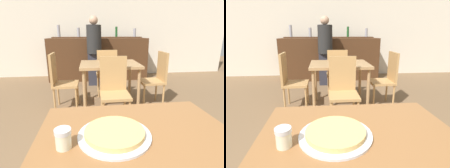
{
  "view_description": "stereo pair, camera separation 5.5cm",
  "coord_description": "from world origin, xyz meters",
  "views": [
    {
      "loc": [
        -0.23,
        -0.77,
        1.24
      ],
      "look_at": [
        -0.06,
        0.55,
        0.85
      ],
      "focal_mm": 28.0,
      "sensor_mm": 36.0,
      "label": 1
    },
    {
      "loc": [
        -0.17,
        -0.78,
        1.24
      ],
      "look_at": [
        -0.06,
        0.55,
        0.85
      ],
      "focal_mm": 28.0,
      "sensor_mm": 36.0,
      "label": 2
    }
  ],
  "objects": [
    {
      "name": "wall_back",
      "position": [
        0.0,
        4.49,
        1.4
      ],
      "size": [
        8.0,
        0.05,
        2.8
      ],
      "color": "silver",
      "rests_on": "ground_plane"
    },
    {
      "name": "dining_table_near",
      "position": [
        0.0,
        0.0,
        0.65
      ],
      "size": [
        1.01,
        0.72,
        0.75
      ],
      "color": "brown",
      "rests_on": "ground_plane"
    },
    {
      "name": "dining_table_far",
      "position": [
        0.09,
        2.06,
        0.66
      ],
      "size": [
        0.96,
        0.75,
        0.76
      ],
      "color": "#A87F51",
      "rests_on": "ground_plane"
    },
    {
      "name": "bar_counter",
      "position": [
        0.0,
        3.99,
        0.55
      ],
      "size": [
        2.6,
        0.56,
        1.1
      ],
      "color": "#4C2D19",
      "rests_on": "ground_plane"
    },
    {
      "name": "bar_back_shelf",
      "position": [
        -0.03,
        4.13,
        1.16
      ],
      "size": [
        2.39,
        0.24,
        0.33
      ],
      "color": "#4C2D19",
      "rests_on": "bar_counter"
    },
    {
      "name": "chair_far_side_front",
      "position": [
        0.09,
        1.52,
        0.52
      ],
      "size": [
        0.4,
        0.4,
        0.93
      ],
      "color": "tan",
      "rests_on": "ground_plane"
    },
    {
      "name": "chair_far_side_back",
      "position": [
        0.09,
        2.6,
        0.52
      ],
      "size": [
        0.4,
        0.4,
        0.93
      ],
      "rotation": [
        0.0,
        0.0,
        3.14
      ],
      "color": "tan",
      "rests_on": "ground_plane"
    },
    {
      "name": "chair_far_side_left",
      "position": [
        -0.72,
        2.06,
        0.52
      ],
      "size": [
        0.4,
        0.4,
        0.93
      ],
      "rotation": [
        0.0,
        0.0,
        1.57
      ],
      "color": "tan",
      "rests_on": "ground_plane"
    },
    {
      "name": "chair_far_side_right",
      "position": [
        0.91,
        2.06,
        0.52
      ],
      "size": [
        0.4,
        0.4,
        0.93
      ],
      "rotation": [
        0.0,
        0.0,
        -1.57
      ],
      "color": "tan",
      "rests_on": "ground_plane"
    },
    {
      "name": "pizza_tray",
      "position": [
        -0.12,
        -0.02,
        0.76
      ],
      "size": [
        0.36,
        0.36,
        0.04
      ],
      "color": "silver",
      "rests_on": "dining_table_near"
    },
    {
      "name": "cheese_shaker",
      "position": [
        -0.36,
        -0.08,
        0.79
      ],
      "size": [
        0.07,
        0.07,
        0.09
      ],
      "color": "beige",
      "rests_on": "dining_table_near"
    },
    {
      "name": "person_standing",
      "position": [
        -0.12,
        3.41,
        0.87
      ],
      "size": [
        0.34,
        0.34,
        1.61
      ],
      "color": "#2D2D38",
      "rests_on": "ground_plane"
    }
  ]
}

